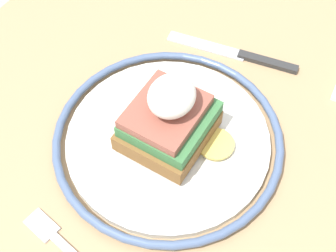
% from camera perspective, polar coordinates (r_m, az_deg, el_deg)
% --- Properties ---
extents(dining_table, '(0.93, 0.64, 0.76)m').
position_cam_1_polar(dining_table, '(0.69, -1.87, -8.70)').
color(dining_table, tan).
rests_on(dining_table, ground_plane).
extents(plate, '(0.27, 0.27, 0.02)m').
position_cam_1_polar(plate, '(0.56, 0.00, -1.58)').
color(plate, silver).
rests_on(plate, dining_table).
extents(sandwich, '(0.10, 0.12, 0.09)m').
position_cam_1_polar(sandwich, '(0.53, 0.18, 0.97)').
color(sandwich, brown).
rests_on(sandwich, plate).
extents(knife, '(0.05, 0.18, 0.01)m').
position_cam_1_polar(knife, '(0.66, 9.01, 8.51)').
color(knife, '#2D2D2D').
rests_on(knife, dining_table).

